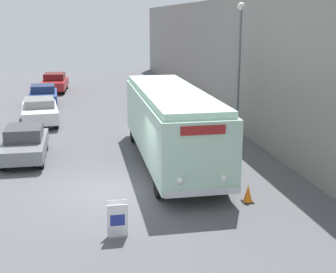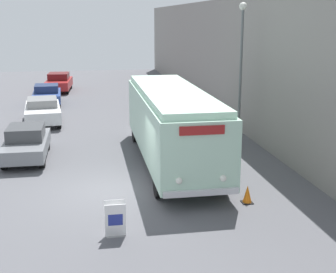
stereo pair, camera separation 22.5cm
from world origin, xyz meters
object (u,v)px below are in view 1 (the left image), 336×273
object	(u,v)px
sign_board	(117,220)
parked_car_distant	(55,82)
parked_car_near	(25,143)
traffic_cone	(248,194)
parked_car_mid	(40,111)
streetlamp	(239,55)
parked_car_far	(43,95)
vintage_bus	(171,122)

from	to	relation	value
sign_board	parked_car_distant	size ratio (longest dim) A/B	0.22
parked_car_near	traffic_cone	bearing A→B (deg)	-39.86
parked_car_mid	parked_car_distant	size ratio (longest dim) A/B	1.02
streetlamp	parked_car_near	world-z (taller)	streetlamp
sign_board	parked_car_far	xyz separation A→B (m)	(-3.42, 21.38, 0.25)
traffic_cone	vintage_bus	bearing A→B (deg)	109.34
parked_car_near	traffic_cone	xyz separation A→B (m)	(7.78, -6.47, -0.43)
sign_board	streetlamp	size ratio (longest dim) A/B	0.15
sign_board	parked_car_mid	bearing A→B (deg)	101.81
streetlamp	parked_car_near	distance (m)	10.52
parked_car_near	traffic_cone	size ratio (longest dim) A/B	6.83
parked_car_far	parked_car_distant	bearing A→B (deg)	82.95
vintage_bus	parked_car_far	size ratio (longest dim) A/B	2.50
streetlamp	traffic_cone	bearing A→B (deg)	-105.89
streetlamp	parked_car_far	xyz separation A→B (m)	(-9.97, 12.37, -3.56)
parked_car_mid	parked_car_far	distance (m)	6.02
parked_car_mid	parked_car_far	bearing A→B (deg)	86.91
parked_car_near	parked_car_distant	size ratio (longest dim) A/B	0.90
parked_car_far	parked_car_distant	xyz separation A→B (m)	(0.50, 6.36, 0.03)
parked_car_mid	streetlamp	bearing A→B (deg)	-38.20
sign_board	traffic_cone	distance (m)	4.78
parked_car_near	parked_car_mid	distance (m)	7.20
vintage_bus	parked_car_distant	xyz separation A→B (m)	(-5.70, 21.24, -1.02)
sign_board	parked_car_near	size ratio (longest dim) A/B	0.25
parked_car_mid	sign_board	bearing A→B (deg)	-83.32
streetlamp	parked_car_distant	distance (m)	21.28
parked_car_mid	parked_car_distant	distance (m)	12.38
parked_car_mid	traffic_cone	world-z (taller)	parked_car_mid
vintage_bus	parked_car_near	size ratio (longest dim) A/B	2.52
streetlamp	parked_car_mid	distance (m)	12.17
parked_car_near	parked_car_distant	xyz separation A→B (m)	(0.39, 19.57, 0.04)
sign_board	traffic_cone	world-z (taller)	sign_board
sign_board	parked_car_mid	distance (m)	15.70
vintage_bus	streetlamp	distance (m)	5.18
parked_car_far	streetlamp	bearing A→B (deg)	-53.64
parked_car_far	traffic_cone	distance (m)	21.20
vintage_bus	streetlamp	size ratio (longest dim) A/B	1.57
traffic_cone	parked_car_near	bearing A→B (deg)	140.24
sign_board	parked_car_far	world-z (taller)	parked_car_far
parked_car_near	parked_car_mid	bearing A→B (deg)	89.07
streetlamp	parked_car_far	distance (m)	16.28
parked_car_mid	parked_car_distant	bearing A→B (deg)	83.53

